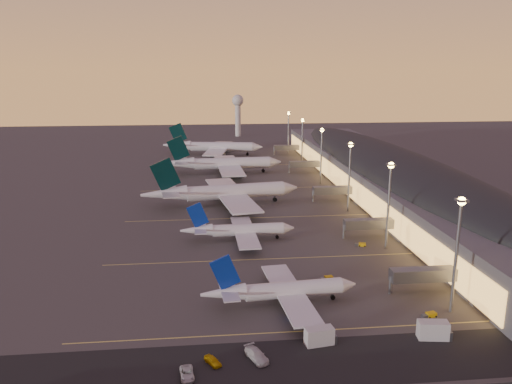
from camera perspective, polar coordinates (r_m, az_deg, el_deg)
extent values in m
plane|color=#3C3A38|center=(145.16, 1.06, -6.94)|extent=(700.00, 700.00, 0.00)
cylinder|color=silver|center=(114.64, 4.36, -11.02)|extent=(22.34, 5.68, 3.76)
cone|color=silver|center=(118.44, 10.46, -10.38)|extent=(3.88, 4.06, 3.76)
cone|color=silver|center=(111.60, -3.77, -11.47)|extent=(10.27, 4.62, 3.76)
cube|color=silver|center=(114.67, 3.83, -11.37)|extent=(9.16, 32.11, 0.41)
cylinder|color=navy|center=(121.48, 3.30, -10.52)|extent=(5.22, 3.25, 2.82)
cylinder|color=navy|center=(109.38, 5.14, -13.45)|extent=(5.22, 3.25, 2.82)
cube|color=navy|center=(109.67, -3.55, -9.15)|extent=(6.91, 1.16, 8.16)
cube|color=silver|center=(111.50, -3.15, -11.17)|extent=(4.55, 11.67, 0.26)
cylinder|color=black|center=(118.36, 8.77, -11.72)|extent=(0.33, 0.33, 1.48)
cylinder|color=black|center=(118.46, 8.76, -11.82)|extent=(1.11, 0.75, 1.05)
cylinder|color=black|center=(117.65, 3.14, -11.74)|extent=(0.33, 0.33, 1.48)
cylinder|color=black|center=(117.74, 3.14, -11.83)|extent=(1.11, 0.75, 1.05)
cylinder|color=black|center=(113.07, 3.80, -12.86)|extent=(0.33, 0.33, 1.48)
cylinder|color=black|center=(113.17, 3.80, -12.96)|extent=(1.11, 0.75, 1.05)
cylinder|color=silver|center=(154.57, -0.92, -4.32)|extent=(21.92, 4.24, 3.72)
cone|color=silver|center=(156.41, 3.71, -4.13)|extent=(3.61, 3.80, 3.72)
cone|color=silver|center=(153.57, -6.82, -4.36)|extent=(9.95, 3.95, 3.72)
cube|color=silver|center=(154.66, -1.31, -4.57)|extent=(7.09, 31.44, 0.41)
cylinder|color=navy|center=(161.63, -1.31, -4.21)|extent=(5.00, 2.91, 2.79)
cylinder|color=navy|center=(148.67, -0.75, -5.85)|extent=(5.00, 2.91, 2.79)
cube|color=navy|center=(152.14, -6.69, -2.63)|extent=(6.82, 0.72, 8.06)
cube|color=silver|center=(153.40, -6.38, -4.15)|extent=(3.79, 11.35, 0.26)
cylinder|color=black|center=(156.62, 2.44, -5.09)|extent=(0.30, 0.30, 1.47)
cylinder|color=black|center=(156.69, 2.43, -5.16)|extent=(1.06, 0.68, 1.04)
cylinder|color=black|center=(157.67, -1.66, -4.95)|extent=(0.30, 0.30, 1.47)
cylinder|color=black|center=(157.74, -1.66, -5.02)|extent=(1.06, 0.68, 1.04)
cylinder|color=black|center=(152.78, -1.46, -5.57)|extent=(0.30, 0.30, 1.47)
cylinder|color=black|center=(152.85, -1.46, -5.65)|extent=(1.06, 0.68, 1.04)
cylinder|color=silver|center=(194.86, -2.33, 0.08)|extent=(38.62, 11.69, 5.77)
cone|color=silver|center=(200.72, 3.86, 0.47)|extent=(6.99, 6.67, 5.77)
cone|color=silver|center=(190.77, -10.48, -0.22)|extent=(17.94, 8.41, 5.77)
cube|color=silver|center=(194.72, -2.86, -0.24)|extent=(19.70, 56.86, 0.64)
cylinder|color=slate|center=(207.10, -3.23, 0.05)|extent=(9.19, 5.63, 4.33)
cylinder|color=slate|center=(183.89, -1.67, -1.71)|extent=(9.19, 5.63, 4.33)
cube|color=black|center=(189.19, -10.32, 1.99)|extent=(11.38, 2.64, 12.81)
cube|color=silver|center=(190.72, -9.86, 0.07)|extent=(9.23, 20.81, 0.40)
cylinder|color=black|center=(199.85, 2.17, -0.76)|extent=(0.53, 0.53, 2.31)
cylinder|color=black|center=(199.93, 2.17, -0.86)|extent=(1.76, 1.25, 1.62)
cylinder|color=black|center=(199.07, -3.44, -0.84)|extent=(0.53, 0.53, 2.31)
cylinder|color=black|center=(199.15, -3.44, -0.93)|extent=(1.76, 1.25, 1.62)
cylinder|color=black|center=(191.42, -2.95, -1.43)|extent=(0.53, 0.53, 2.31)
cylinder|color=black|center=(191.51, -2.95, -1.53)|extent=(1.76, 1.25, 1.62)
cylinder|color=silver|center=(253.92, -2.75, 3.31)|extent=(38.35, 7.46, 5.77)
cone|color=silver|center=(257.03, 2.18, 3.44)|extent=(6.40, 6.03, 5.77)
cone|color=silver|center=(252.60, -9.01, 3.26)|extent=(17.46, 6.53, 5.77)
cube|color=silver|center=(253.94, -3.16, 3.07)|extent=(13.55, 56.17, 0.63)
cylinder|color=slate|center=(266.40, -3.14, 3.16)|extent=(8.79, 4.70, 4.32)
cylinder|color=slate|center=(242.46, -2.59, 2.10)|extent=(8.79, 4.70, 4.32)
cube|color=black|center=(251.35, -8.88, 4.94)|extent=(11.40, 1.37, 12.79)
cube|color=silver|center=(252.43, -8.55, 3.47)|extent=(7.04, 20.32, 0.40)
cylinder|color=black|center=(256.74, 0.82, 2.52)|extent=(0.48, 0.48, 2.31)
cylinder|color=black|center=(256.81, 0.82, 2.45)|extent=(1.66, 1.08, 1.61)
cylinder|color=black|center=(258.35, -3.51, 2.57)|extent=(0.48, 0.48, 2.31)
cylinder|color=black|center=(258.42, -3.50, 2.50)|extent=(1.66, 1.08, 1.61)
cylinder|color=black|center=(250.47, -3.34, 2.21)|extent=(0.48, 0.48, 2.31)
cylinder|color=black|center=(250.54, -3.34, 2.14)|extent=(1.66, 1.08, 1.61)
cylinder|color=silver|center=(309.11, -3.97, 5.18)|extent=(38.58, 12.00, 5.77)
cone|color=silver|center=(307.01, 0.15, 5.16)|extent=(7.02, 6.71, 5.77)
cone|color=silver|center=(313.83, -9.01, 5.31)|extent=(17.95, 8.54, 5.77)
cube|color=silver|center=(309.51, -4.30, 5.00)|extent=(20.15, 56.83, 0.63)
cylinder|color=slate|center=(321.67, -3.78, 4.99)|extent=(9.21, 5.69, 4.33)
cylinder|color=slate|center=(297.66, -4.38, 4.27)|extent=(9.21, 5.69, 4.33)
cube|color=black|center=(312.65, -8.90, 6.66)|extent=(11.37, 2.74, 12.80)
cube|color=silver|center=(313.26, -8.64, 5.47)|extent=(9.39, 20.82, 0.40)
cylinder|color=black|center=(308.07, -0.99, 4.43)|extent=(0.53, 0.53, 2.31)
cylinder|color=black|center=(308.12, -0.99, 4.36)|extent=(1.76, 1.26, 1.62)
cylinder|color=black|center=(314.11, -4.42, 4.57)|extent=(0.53, 0.53, 2.31)
cylinder|color=black|center=(314.16, -4.41, 4.51)|extent=(1.76, 1.26, 1.62)
cylinder|color=black|center=(306.22, -4.62, 4.33)|extent=(0.53, 0.53, 2.31)
cylinder|color=black|center=(306.27, -4.62, 4.26)|extent=(1.76, 1.26, 1.62)
cube|color=#505055|center=(226.25, 14.56, 1.78)|extent=(40.00, 255.00, 12.00)
ellipsoid|color=black|center=(225.12, 14.65, 3.28)|extent=(39.00, 253.00, 10.92)
cube|color=#FFB857|center=(220.25, 9.61, 1.45)|extent=(0.40, 244.80, 8.00)
cube|color=slate|center=(125.44, 18.62, -8.93)|extent=(16.00, 3.20, 3.00)
cylinder|color=slate|center=(123.33, 15.10, -10.23)|extent=(0.70, 0.70, 4.40)
cube|color=slate|center=(160.35, 12.80, -3.56)|extent=(16.00, 3.20, 3.00)
cylinder|color=slate|center=(158.71, 10.00, -4.48)|extent=(0.70, 0.70, 4.40)
cube|color=slate|center=(201.89, 8.77, 0.21)|extent=(16.00, 3.20, 3.00)
cylinder|color=slate|center=(200.59, 6.54, -0.48)|extent=(0.70, 0.70, 4.40)
cube|color=slate|center=(256.20, 5.59, 3.20)|extent=(16.00, 3.20, 3.00)
cylinder|color=slate|center=(255.17, 3.81, 2.66)|extent=(0.70, 0.70, 4.40)
cube|color=slate|center=(310.49, 3.55, 5.10)|extent=(16.00, 3.20, 3.00)
cylinder|color=slate|center=(309.64, 2.07, 4.66)|extent=(0.70, 0.70, 4.40)
cylinder|color=slate|center=(115.16, 21.88, -7.00)|extent=(0.70, 0.70, 25.00)
cube|color=slate|center=(111.50, 22.46, -0.87)|extent=(2.20, 2.20, 0.50)
sphere|color=#FFCA4F|center=(111.55, 22.45, -0.97)|extent=(1.80, 1.80, 1.80)
cylinder|color=slate|center=(149.79, 14.89, -1.73)|extent=(0.70, 0.70, 25.00)
cube|color=slate|center=(147.00, 15.19, 3.05)|extent=(2.20, 2.20, 0.50)
sphere|color=#FFCA4F|center=(147.04, 15.19, 2.97)|extent=(1.80, 1.80, 1.80)
cylinder|color=slate|center=(186.59, 10.61, 1.53)|extent=(0.70, 0.70, 25.00)
cube|color=slate|center=(184.35, 10.78, 5.39)|extent=(2.20, 2.20, 0.50)
sphere|color=#FFCA4F|center=(184.38, 10.78, 5.33)|extent=(1.80, 1.80, 1.80)
cylinder|color=slate|center=(229.27, 7.46, 3.92)|extent=(0.70, 0.70, 25.00)
cube|color=slate|center=(227.45, 7.56, 7.08)|extent=(2.20, 2.20, 0.50)
sphere|color=#FFCA4F|center=(227.47, 7.56, 7.03)|extent=(1.80, 1.80, 1.80)
cylinder|color=slate|center=(272.69, 5.29, 5.55)|extent=(0.70, 0.70, 25.00)
cube|color=slate|center=(271.17, 5.35, 8.21)|extent=(2.20, 2.20, 0.50)
sphere|color=#FFCA4F|center=(271.19, 5.35, 8.17)|extent=(1.80, 1.80, 1.80)
cylinder|color=slate|center=(316.56, 3.72, 6.73)|extent=(0.70, 0.70, 25.00)
cube|color=slate|center=(315.25, 3.76, 9.02)|extent=(2.20, 2.20, 0.50)
sphere|color=#FFCA4F|center=(315.26, 3.75, 8.98)|extent=(1.80, 1.80, 1.80)
cylinder|color=silver|center=(397.47, -2.08, 8.26)|extent=(4.40, 4.40, 26.00)
sphere|color=silver|center=(396.30, -2.09, 10.42)|extent=(9.00, 9.00, 9.00)
cube|color=black|center=(95.50, 5.36, -18.85)|extent=(260.00, 16.00, 0.01)
cube|color=#D8C659|center=(104.75, 4.15, -15.64)|extent=(90.00, 0.36, 0.00)
cube|color=#D8C659|center=(140.53, 1.31, -7.66)|extent=(90.00, 0.36, 0.00)
cube|color=#D8C659|center=(178.12, -0.31, -2.97)|extent=(90.00, 0.36, 0.00)
cube|color=#D8C659|center=(221.42, -1.45, 0.38)|extent=(90.00, 0.36, 0.00)
cube|color=#D8C659|center=(275.08, -2.35, 3.03)|extent=(90.00, 0.36, 0.00)
cube|color=#C79B08|center=(116.09, 19.38, -13.07)|extent=(2.32, 1.71, 0.96)
cube|color=slate|center=(115.27, 18.73, -13.29)|extent=(1.43, 1.36, 0.70)
cylinder|color=black|center=(117.12, 19.49, -12.99)|extent=(0.41, 0.23, 0.38)
cylinder|color=black|center=(116.20, 19.88, -13.25)|extent=(0.41, 0.23, 0.38)
cylinder|color=black|center=(116.23, 18.85, -13.15)|extent=(0.41, 0.23, 0.38)
cylinder|color=black|center=(115.31, 19.24, -13.41)|extent=(0.41, 0.23, 0.38)
cube|color=#C79B08|center=(128.68, 8.29, -9.68)|extent=(2.22, 1.58, 0.94)
cube|color=slate|center=(128.17, 7.65, -9.81)|extent=(1.35, 1.28, 0.68)
cylinder|color=black|center=(129.61, 8.50, -9.64)|extent=(0.39, 0.21, 0.37)
cylinder|color=black|center=(128.54, 8.72, -9.86)|extent=(0.39, 0.21, 0.37)
cylinder|color=black|center=(129.05, 7.86, -9.73)|extent=(0.39, 0.21, 0.37)
cylinder|color=black|center=(127.98, 8.08, -9.94)|extent=(0.39, 0.21, 0.37)
cube|color=#C79B08|center=(153.57, 12.05, -5.89)|extent=(2.35, 1.83, 0.95)
cube|color=slate|center=(153.57, 11.47, -5.91)|extent=(1.48, 1.42, 0.69)
cylinder|color=black|center=(154.30, 12.33, -5.92)|extent=(0.41, 0.26, 0.38)
cylinder|color=black|center=(153.09, 12.34, -6.08)|extent=(0.41, 0.26, 0.38)
cylinder|color=black|center=(154.25, 11.75, -5.89)|extent=(0.41, 0.26, 0.38)
cylinder|color=black|center=(153.03, 11.76, -6.05)|extent=(0.41, 0.26, 0.38)
cube|color=silver|center=(100.34, 7.24, -16.03)|extent=(5.82, 3.25, 3.41)
cube|color=slate|center=(101.58, 8.54, -16.20)|extent=(2.13, 2.46, 1.80)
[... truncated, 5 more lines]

